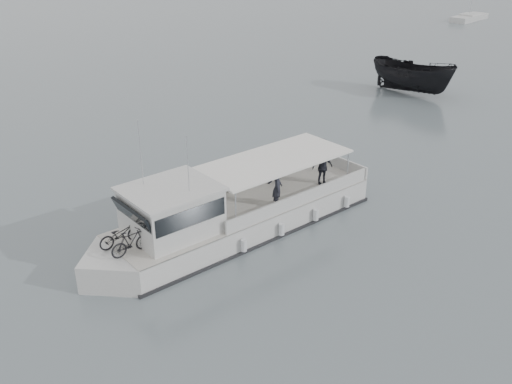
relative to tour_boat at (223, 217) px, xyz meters
name	(u,v)px	position (x,y,z in m)	size (l,w,h in m)	color
ground	(92,221)	(-4.72, 3.72, -0.94)	(1400.00, 1400.00, 0.00)	slate
tour_boat	(223,217)	(0.00, 0.00, 0.00)	(13.60, 6.32, 5.71)	silver
dark_motorboat	(412,76)	(21.11, 14.22, 0.38)	(2.57, 6.84, 2.64)	black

